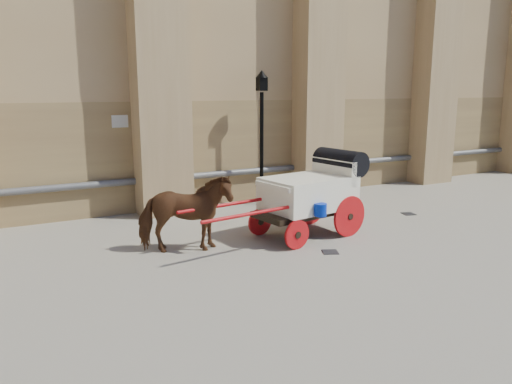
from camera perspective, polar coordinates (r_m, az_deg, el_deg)
ground at (r=11.06m, az=0.45°, el=-5.81°), size 90.00×90.00×0.00m
horse at (r=10.34m, az=-8.11°, el=-2.51°), size 2.09×1.42×1.62m
carriage at (r=11.55m, az=6.56°, el=0.19°), size 4.52×1.78×1.93m
street_lamp at (r=14.35m, az=0.65°, el=6.61°), size 0.36×0.36×3.84m
drain_grate_near at (r=10.54m, az=8.48°, el=-6.79°), size 0.42×0.42×0.01m
drain_grate_far at (r=14.16m, az=17.03°, el=-2.39°), size 0.40×0.40×0.01m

